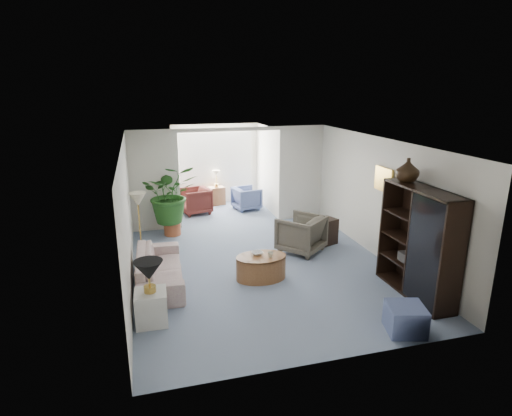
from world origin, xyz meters
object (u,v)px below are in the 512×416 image
object	(u,v)px
floor_lamp	(138,199)
ottoman	(405,319)
end_table	(151,307)
table_lamp	(149,271)
framed_picture	(384,179)
coffee_table	(261,267)
coffee_bowl	(257,253)
sofa	(160,268)
sunroom_chair_maroon	(195,201)
side_table_dark	(325,231)
plant_pot	(172,228)
sunroom_table	(217,196)
cabinet_urn	(408,170)
sunroom_chair_blue	(247,198)
wingback_chair	(301,234)
coffee_cup	(270,255)
entertainment_cabinet	(419,243)

from	to	relation	value
floor_lamp	ottoman	bearing A→B (deg)	-47.40
end_table	table_lamp	size ratio (longest dim) A/B	1.18
framed_picture	coffee_table	xyz separation A→B (m)	(-2.63, -0.26, -1.47)
coffee_bowl	sofa	bearing A→B (deg)	173.54
coffee_table	coffee_bowl	xyz separation A→B (m)	(-0.05, 0.10, 0.25)
framed_picture	sunroom_chair_maroon	distance (m)	5.55
coffee_bowl	end_table	bearing A→B (deg)	-150.02
end_table	side_table_dark	xyz separation A→B (m)	(3.95, 2.42, 0.03)
coffee_table	side_table_dark	world-z (taller)	side_table_dark
sofa	floor_lamp	bearing A→B (deg)	14.43
coffee_bowl	ottoman	xyz separation A→B (m)	(1.60, -2.39, -0.27)
plant_pot	sunroom_table	distance (m)	2.85
ottoman	cabinet_urn	bearing A→B (deg)	60.45
end_table	table_lamp	xyz separation A→B (m)	(0.00, 0.00, 0.61)
table_lamp	sunroom_chair_blue	world-z (taller)	table_lamp
wingback_chair	side_table_dark	xyz separation A→B (m)	(0.70, 0.30, -0.11)
sofa	wingback_chair	world-z (taller)	wingback_chair
framed_picture	sunroom_chair_maroon	world-z (taller)	framed_picture
sofa	sunroom_chair_maroon	world-z (taller)	sunroom_chair_maroon
ottoman	sunroom_table	bearing A→B (deg)	100.58
plant_pot	coffee_bowl	bearing A→B (deg)	-64.31
coffee_bowl	side_table_dark	size ratio (longest dim) A/B	0.37
cabinet_urn	sunroom_chair_maroon	world-z (taller)	cabinet_urn
wingback_chair	coffee_table	bearing A→B (deg)	1.67
cabinet_urn	wingback_chair	bearing A→B (deg)	122.37
sofa	sunroom_chair_blue	size ratio (longest dim) A/B	2.81
sofa	ottoman	distance (m)	4.26
ottoman	coffee_table	bearing A→B (deg)	124.03
sofa	sunroom_table	bearing A→B (deg)	-19.22
coffee_cup	plant_pot	world-z (taller)	coffee_cup
entertainment_cabinet	cabinet_urn	bearing A→B (deg)	90.00
cabinet_urn	plant_pot	size ratio (longest dim) A/B	1.04
end_table	table_lamp	world-z (taller)	table_lamp
sofa	floor_lamp	distance (m)	1.74
plant_pot	sunroom_chair_maroon	bearing A→B (deg)	64.68
table_lamp	plant_pot	distance (m)	4.07
plant_pot	ottoman	bearing A→B (deg)	-60.45
plant_pot	sunroom_chair_maroon	distance (m)	1.83
wingback_chair	entertainment_cabinet	bearing A→B (deg)	76.64
side_table_dark	sunroom_table	world-z (taller)	side_table_dark
framed_picture	coffee_table	distance (m)	3.02
floor_lamp	sunroom_table	bearing A→B (deg)	57.57
framed_picture	cabinet_urn	size ratio (longest dim) A/B	1.21
end_table	sunroom_chair_blue	world-z (taller)	sunroom_chair_blue
framed_picture	ottoman	distance (m)	3.14
framed_picture	entertainment_cabinet	distance (m)	1.74
coffee_table	cabinet_urn	xyz separation A→B (m)	(2.40, -0.79, 1.87)
coffee_cup	sunroom_table	bearing A→B (deg)	90.24
coffee_bowl	plant_pot	xyz separation A→B (m)	(-1.35, 2.81, -0.32)
plant_pot	sunroom_table	bearing A→B (deg)	57.46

